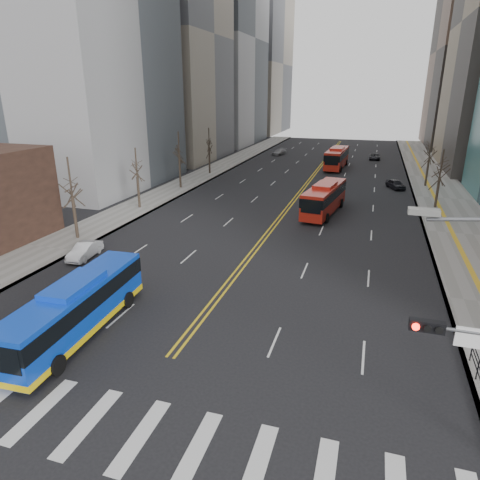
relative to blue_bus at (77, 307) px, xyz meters
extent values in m
plane|color=black|center=(5.75, -5.61, -1.65)|extent=(220.00, 220.00, 0.00)
cube|color=gray|center=(23.25, 39.39, -1.57)|extent=(7.00, 130.00, 0.15)
cube|color=gray|center=(-10.75, 39.39, -1.57)|extent=(5.00, 130.00, 0.15)
cube|color=silver|center=(2.21, -5.61, -1.64)|extent=(0.70, 4.00, 0.01)
cube|color=silver|center=(4.57, -5.61, -1.64)|extent=(0.70, 4.00, 0.01)
cube|color=silver|center=(6.93, -5.61, -1.64)|extent=(0.70, 4.00, 0.01)
cube|color=silver|center=(9.30, -5.61, -1.64)|extent=(0.70, 4.00, 0.01)
cube|color=silver|center=(11.66, -5.61, -1.64)|extent=(0.70, 4.00, 0.01)
cube|color=gold|center=(5.55, 49.39, -1.64)|extent=(0.15, 100.00, 0.01)
cube|color=gold|center=(5.95, 49.39, -1.64)|extent=(0.15, 100.00, 0.01)
cube|color=gray|center=(-25.25, 60.39, 20.35)|extent=(22.00, 22.00, 44.00)
cube|color=gray|center=(-24.25, 87.39, 22.35)|extent=(20.00, 26.00, 48.00)
cube|color=gray|center=(-23.25, 119.39, 18.35)|extent=(18.00, 30.00, 40.00)
cube|color=brown|center=(34.75, 97.39, 19.35)|extent=(18.00, 30.00, 42.00)
cube|color=black|center=(16.75, -3.61, 3.85)|extent=(1.10, 0.28, 0.38)
cylinder|color=#FF190C|center=(16.40, -3.77, 3.85)|extent=(0.24, 0.08, 0.24)
cylinder|color=black|center=(16.75, -3.77, 3.85)|extent=(0.24, 0.08, 0.24)
cylinder|color=black|center=(17.10, -3.77, 3.85)|extent=(0.24, 0.08, 0.24)
cube|color=white|center=(18.05, -3.61, 3.65)|extent=(0.90, 0.06, 0.70)
cube|color=#999993|center=(16.15, -3.61, 7.65)|extent=(0.90, 0.35, 0.18)
cylinder|color=black|center=(20.05, 1.89, -1.00)|extent=(0.06, 0.06, 1.00)
cylinder|color=black|center=(20.05, 3.39, -1.00)|extent=(0.06, 0.06, 1.00)
cylinder|color=#30261D|center=(-10.25, 13.39, 0.30)|extent=(0.28, 0.28, 3.90)
cylinder|color=#30261D|center=(-10.25, 24.39, 0.15)|extent=(0.28, 0.28, 3.60)
cylinder|color=#30261D|center=(-10.25, 35.39, 0.35)|extent=(0.28, 0.28, 4.00)
cylinder|color=#30261D|center=(-10.25, 46.39, 0.25)|extent=(0.28, 0.28, 3.80)
cylinder|color=#30261D|center=(21.75, 34.39, 0.10)|extent=(0.28, 0.28, 3.50)
cylinder|color=#30261D|center=(21.75, 46.39, 0.23)|extent=(0.28, 0.28, 3.75)
cube|color=#0D3DC9|center=(0.00, 0.00, -0.05)|extent=(2.79, 10.78, 2.50)
cube|color=black|center=(0.00, 0.00, 0.47)|extent=(2.85, 10.81, 0.91)
cube|color=#0D3DC9|center=(0.00, 0.00, 1.30)|extent=(1.98, 3.83, 0.40)
cube|color=yellow|center=(0.00, 0.00, -1.10)|extent=(2.85, 10.81, 0.35)
cylinder|color=black|center=(-0.93, -3.47, -1.15)|extent=(0.35, 1.01, 1.00)
cylinder|color=black|center=(1.29, -3.35, -1.15)|extent=(0.35, 1.01, 1.00)
cylinder|color=black|center=(-1.29, 3.35, -1.15)|extent=(0.35, 1.01, 1.00)
cylinder|color=black|center=(0.93, 3.47, -1.15)|extent=(0.35, 1.01, 1.00)
cube|color=#B41F13|center=(9.90, 28.52, 0.03)|extent=(3.73, 10.60, 2.67)
cube|color=black|center=(9.90, 28.52, 0.57)|extent=(3.79, 10.62, 0.97)
cube|color=#B41F13|center=(9.90, 28.52, 1.47)|extent=(2.36, 3.85, 0.40)
cylinder|color=black|center=(8.29, 25.39, -1.15)|extent=(0.43, 1.03, 1.00)
cylinder|color=black|center=(10.62, 25.07, -1.15)|extent=(0.43, 1.03, 1.00)
cylinder|color=black|center=(9.18, 31.97, -1.15)|extent=(0.43, 1.03, 1.00)
cylinder|color=black|center=(11.51, 31.65, -1.15)|extent=(0.43, 1.03, 1.00)
cube|color=#B41F13|center=(8.54, 57.67, 0.14)|extent=(3.16, 11.26, 2.89)
cube|color=black|center=(8.54, 57.67, 0.71)|extent=(3.22, 11.28, 1.04)
cube|color=#B41F13|center=(8.54, 57.67, 1.69)|extent=(2.24, 4.01, 0.40)
cylinder|color=black|center=(7.07, 54.19, -1.15)|extent=(0.36, 1.02, 1.00)
cylinder|color=black|center=(9.60, 54.04, -1.15)|extent=(0.36, 1.02, 1.00)
cylinder|color=black|center=(7.48, 61.30, -1.15)|extent=(0.36, 1.02, 1.00)
cylinder|color=black|center=(10.01, 61.16, -1.15)|extent=(0.36, 1.02, 1.00)
imported|color=silver|center=(-6.75, 9.71, -1.04)|extent=(1.65, 3.83, 1.23)
imported|color=black|center=(17.75, 43.80, -1.02)|extent=(2.89, 3.98, 1.26)
imported|color=gray|center=(-4.17, 70.38, -1.04)|extent=(2.76, 4.51, 1.22)
imported|color=black|center=(14.70, 69.56, -1.07)|extent=(1.97, 4.20, 1.16)
camera|label=1|loc=(14.56, -17.01, 11.10)|focal=32.00mm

